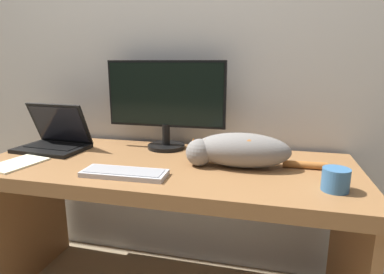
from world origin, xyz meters
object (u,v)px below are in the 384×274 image
cat (238,150)px  coffee_mug (336,180)px  monitor (166,101)px  laptop (54,140)px  external_keyboard (124,173)px

cat → coffee_mug: cat is taller
coffee_mug → monitor: bearing=152.0°
laptop → cat: (0.96, -0.06, 0.03)m
laptop → coffee_mug: bearing=-6.2°
monitor → cat: size_ratio=1.04×
external_keyboard → cat: (0.43, 0.23, 0.07)m
monitor → laptop: size_ratio=1.76×
laptop → external_keyboard: laptop is taller
cat → monitor: bearing=149.6°
external_keyboard → coffee_mug: bearing=1.1°
external_keyboard → cat: size_ratio=0.58×
monitor → external_keyboard: 0.51m
monitor → coffee_mug: (0.77, -0.41, -0.21)m
coffee_mug → external_keyboard: bearing=-177.2°
monitor → external_keyboard: (-0.03, -0.45, -0.24)m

